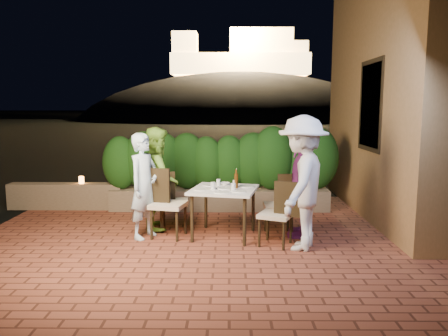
{
  "coord_description": "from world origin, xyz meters",
  "views": [
    {
      "loc": [
        0.38,
        -6.02,
        1.99
      ],
      "look_at": [
        0.31,
        0.61,
        1.05
      ],
      "focal_mm": 35.0,
      "sensor_mm": 36.0,
      "label": 1
    }
  ],
  "objects_px": {
    "chair_left_front": "(168,203)",
    "bowl": "(224,184)",
    "dining_table": "(224,212)",
    "diner_blue": "(144,186)",
    "diner_purple": "(302,185)",
    "chair_left_back": "(174,201)",
    "chair_right_front": "(276,213)",
    "diner_green": "(158,178)",
    "beer_bottle": "(236,179)",
    "chair_right_back": "(279,205)",
    "diner_white": "(302,183)",
    "parapet_lamp": "(81,180)"
  },
  "relations": [
    {
      "from": "chair_left_front",
      "to": "bowl",
      "type": "bearing_deg",
      "value": 34.8
    },
    {
      "from": "dining_table",
      "to": "diner_blue",
      "type": "distance_m",
      "value": 1.28
    },
    {
      "from": "chair_left_front",
      "to": "diner_purple",
      "type": "xyz_separation_m",
      "value": [
        2.03,
        0.07,
        0.27
      ]
    },
    {
      "from": "bowl",
      "to": "chair_left_back",
      "type": "height_order",
      "value": "chair_left_back"
    },
    {
      "from": "chair_right_front",
      "to": "diner_green",
      "type": "xyz_separation_m",
      "value": [
        -1.82,
        0.91,
        0.36
      ]
    },
    {
      "from": "chair_left_back",
      "to": "diner_blue",
      "type": "distance_m",
      "value": 0.68
    },
    {
      "from": "beer_bottle",
      "to": "chair_left_front",
      "type": "bearing_deg",
      "value": -176.69
    },
    {
      "from": "dining_table",
      "to": "chair_left_back",
      "type": "xyz_separation_m",
      "value": [
        -0.81,
        0.39,
        0.1
      ]
    },
    {
      "from": "chair_right_front",
      "to": "diner_purple",
      "type": "height_order",
      "value": "diner_purple"
    },
    {
      "from": "diner_green",
      "to": "diner_purple",
      "type": "relative_size",
      "value": 1.04
    },
    {
      "from": "chair_left_front",
      "to": "chair_right_front",
      "type": "relative_size",
      "value": 1.12
    },
    {
      "from": "beer_bottle",
      "to": "chair_left_front",
      "type": "distance_m",
      "value": 1.1
    },
    {
      "from": "chair_right_front",
      "to": "beer_bottle",
      "type": "bearing_deg",
      "value": -14.87
    },
    {
      "from": "chair_left_front",
      "to": "chair_right_back",
      "type": "height_order",
      "value": "chair_left_front"
    },
    {
      "from": "chair_left_front",
      "to": "chair_right_back",
      "type": "xyz_separation_m",
      "value": [
        1.69,
        0.14,
        -0.05
      ]
    },
    {
      "from": "beer_bottle",
      "to": "chair_right_front",
      "type": "xyz_separation_m",
      "value": [
        0.56,
        -0.44,
        -0.43
      ]
    },
    {
      "from": "chair_right_back",
      "to": "diner_white",
      "type": "distance_m",
      "value": 0.83
    },
    {
      "from": "diner_green",
      "to": "chair_right_front",
      "type": "bearing_deg",
      "value": -127.89
    },
    {
      "from": "diner_blue",
      "to": "diner_purple",
      "type": "height_order",
      "value": "diner_purple"
    },
    {
      "from": "bowl",
      "to": "chair_right_front",
      "type": "relative_size",
      "value": 0.17
    },
    {
      "from": "chair_right_front",
      "to": "parapet_lamp",
      "type": "xyz_separation_m",
      "value": [
        -3.54,
        2.22,
        0.1
      ]
    },
    {
      "from": "beer_bottle",
      "to": "diner_blue",
      "type": "relative_size",
      "value": 0.18
    },
    {
      "from": "diner_green",
      "to": "diner_blue",
      "type": "bearing_deg",
      "value": 155.61
    },
    {
      "from": "diner_blue",
      "to": "diner_white",
      "type": "distance_m",
      "value": 2.35
    },
    {
      "from": "dining_table",
      "to": "chair_right_front",
      "type": "distance_m",
      "value": 0.86
    },
    {
      "from": "chair_right_back",
      "to": "diner_white",
      "type": "xyz_separation_m",
      "value": [
        0.24,
        -0.65,
        0.46
      ]
    },
    {
      "from": "chair_left_front",
      "to": "chair_right_front",
      "type": "height_order",
      "value": "chair_left_front"
    },
    {
      "from": "chair_left_back",
      "to": "diner_white",
      "type": "xyz_separation_m",
      "value": [
        1.9,
        -0.95,
        0.46
      ]
    },
    {
      "from": "diner_green",
      "to": "parapet_lamp",
      "type": "bearing_deg",
      "value": 41.08
    },
    {
      "from": "diner_green",
      "to": "diner_white",
      "type": "height_order",
      "value": "diner_white"
    },
    {
      "from": "diner_blue",
      "to": "diner_green",
      "type": "bearing_deg",
      "value": 13.54
    },
    {
      "from": "chair_left_front",
      "to": "diner_purple",
      "type": "bearing_deg",
      "value": 14.45
    },
    {
      "from": "dining_table",
      "to": "chair_left_back",
      "type": "relative_size",
      "value": 1.0
    },
    {
      "from": "chair_left_back",
      "to": "chair_right_back",
      "type": "xyz_separation_m",
      "value": [
        1.66,
        -0.3,
        0.01
      ]
    },
    {
      "from": "diner_blue",
      "to": "diner_green",
      "type": "xyz_separation_m",
      "value": [
        0.13,
        0.54,
        0.03
      ]
    },
    {
      "from": "diner_purple",
      "to": "chair_right_back",
      "type": "bearing_deg",
      "value": -88.57
    },
    {
      "from": "bowl",
      "to": "chair_left_front",
      "type": "bearing_deg",
      "value": -157.73
    },
    {
      "from": "beer_bottle",
      "to": "chair_left_back",
      "type": "xyz_separation_m",
      "value": [
        -1.0,
        0.38,
        -0.42
      ]
    },
    {
      "from": "chair_left_front",
      "to": "diner_white",
      "type": "height_order",
      "value": "diner_white"
    },
    {
      "from": "beer_bottle",
      "to": "diner_white",
      "type": "relative_size",
      "value": 0.16
    },
    {
      "from": "bowl",
      "to": "chair_left_back",
      "type": "relative_size",
      "value": 0.17
    },
    {
      "from": "diner_green",
      "to": "dining_table",
      "type": "bearing_deg",
      "value": -125.41
    },
    {
      "from": "dining_table",
      "to": "chair_right_back",
      "type": "xyz_separation_m",
      "value": [
        0.85,
        0.09,
        0.1
      ]
    },
    {
      "from": "diner_green",
      "to": "chair_left_back",
      "type": "bearing_deg",
      "value": -119.93
    },
    {
      "from": "chair_right_front",
      "to": "chair_right_back",
      "type": "xyz_separation_m",
      "value": [
        0.1,
        0.52,
        0.01
      ]
    },
    {
      "from": "chair_left_back",
      "to": "diner_blue",
      "type": "bearing_deg",
      "value": -136.06
    },
    {
      "from": "dining_table",
      "to": "chair_right_front",
      "type": "height_order",
      "value": "chair_right_front"
    },
    {
      "from": "chair_right_front",
      "to": "parapet_lamp",
      "type": "height_order",
      "value": "chair_right_front"
    },
    {
      "from": "diner_white",
      "to": "diner_green",
      "type": "bearing_deg",
      "value": -92.45
    },
    {
      "from": "diner_blue",
      "to": "dining_table",
      "type": "bearing_deg",
      "value": -60.43
    }
  ]
}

